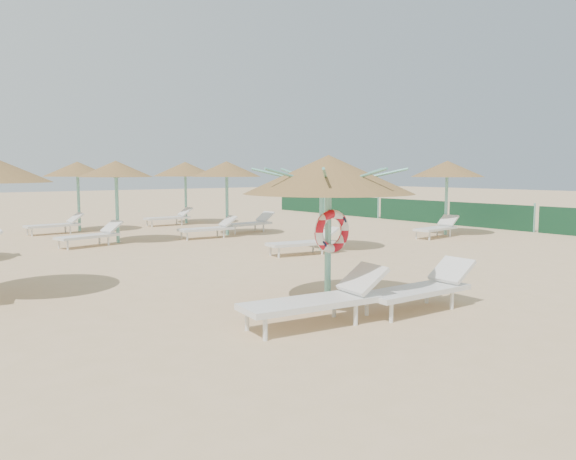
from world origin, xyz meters
TOP-DOWN VIEW (x-y plane):
  - ground at (0.00, 0.00)m, footprint 120.00×120.00m
  - main_palapa at (0.00, 0.11)m, footprint 2.87×2.87m
  - lounger_main_a at (-0.88, -0.69)m, footprint 2.39×0.99m
  - lounger_main_b at (1.09, -1.03)m, footprint 2.20×0.73m
  - palapa_field at (1.46, 10.41)m, footprint 19.44×13.64m
  - windbreak_fence at (14.00, 9.96)m, footprint 0.08×19.84m

SIDE VIEW (x-z plane):
  - ground at x=0.00m, z-range 0.00..0.00m
  - lounger_main_b at x=1.09m, z-range -0.02..0.77m
  - lounger_main_a at x=-0.88m, z-range -0.02..0.82m
  - windbreak_fence at x=14.00m, z-range -0.05..1.05m
  - main_palapa at x=0.00m, z-range 0.94..3.52m
  - palapa_field at x=1.46m, z-range 0.94..3.65m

